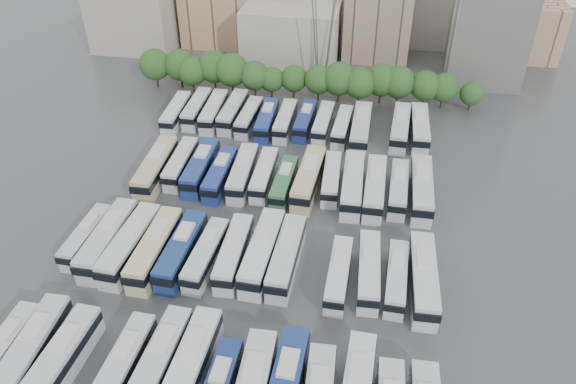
% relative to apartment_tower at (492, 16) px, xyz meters
% --- Properties ---
extents(ground, '(220.00, 220.00, 0.00)m').
position_rel_apartment_tower_xyz_m(ground, '(-34.00, -58.00, -13.00)').
color(ground, '#424447').
rests_on(ground, ground).
extents(tree_line, '(65.91, 7.75, 8.19)m').
position_rel_apartment_tower_xyz_m(tree_line, '(-36.15, -15.86, -8.48)').
color(tree_line, black).
rests_on(tree_line, ground).
extents(city_buildings, '(102.00, 35.00, 20.00)m').
position_rel_apartment_tower_xyz_m(city_buildings, '(-41.46, 13.86, -5.13)').
color(city_buildings, '#9E998E').
rests_on(city_buildings, ground).
extents(apartment_tower, '(14.00, 14.00, 26.00)m').
position_rel_apartment_tower_xyz_m(apartment_tower, '(0.00, 0.00, 0.00)').
color(apartment_tower, silver).
rests_on(apartment_tower, ground).
extents(bus_r0_s0, '(2.54, 11.34, 3.55)m').
position_rel_apartment_tower_xyz_m(bus_r0_s0, '(-55.35, -82.09, -11.25)').
color(bus_r0_s0, silver).
rests_on(bus_r0_s0, ground).
extents(bus_r0_s1, '(3.37, 13.17, 4.10)m').
position_rel_apartment_tower_xyz_m(bus_r0_s1, '(-52.30, -81.73, -10.99)').
color(bus_r0_s1, silver).
rests_on(bus_r0_s1, ground).
extents(bus_r0_s2, '(3.43, 13.06, 4.06)m').
position_rel_apartment_tower_xyz_m(bus_r0_s2, '(-48.78, -82.48, -11.01)').
color(bus_r0_s2, silver).
rests_on(bus_r0_s2, ground).
extents(bus_r0_s4, '(2.92, 12.06, 3.77)m').
position_rel_apartment_tower_xyz_m(bus_r0_s4, '(-42.39, -81.83, -11.15)').
color(bus_r0_s4, silver).
rests_on(bus_r0_s4, ground).
extents(bus_r0_s5, '(3.23, 12.76, 3.97)m').
position_rel_apartment_tower_xyz_m(bus_r0_s5, '(-38.92, -80.73, -11.05)').
color(bus_r0_s5, silver).
rests_on(bus_r0_s5, ground).
extents(bus_r0_s6, '(3.21, 13.46, 4.20)m').
position_rel_apartment_tower_xyz_m(bus_r0_s6, '(-35.64, -80.88, -10.94)').
color(bus_r0_s6, silver).
rests_on(bus_r0_s6, ground).
extents(bus_r1_s0, '(2.66, 10.94, 3.41)m').
position_rel_apartment_tower_xyz_m(bus_r1_s0, '(-55.41, -63.49, -11.32)').
color(bus_r1_s0, silver).
rests_on(bus_r1_s0, ground).
extents(bus_r1_s1, '(2.95, 13.43, 4.21)m').
position_rel_apartment_tower_xyz_m(bus_r1_s1, '(-52.19, -63.95, -10.93)').
color(bus_r1_s1, silver).
rests_on(bus_r1_s1, ground).
extents(bus_r1_s2, '(3.58, 13.57, 4.22)m').
position_rel_apartment_tower_xyz_m(bus_r1_s2, '(-48.99, -64.32, -10.93)').
color(bus_r1_s2, silver).
rests_on(bus_r1_s2, ground).
extents(bus_r1_s3, '(3.03, 13.34, 4.18)m').
position_rel_apartment_tower_xyz_m(bus_r1_s3, '(-45.63, -64.55, -10.95)').
color(bus_r1_s3, beige).
rests_on(bus_r1_s3, ground).
extents(bus_r1_s4, '(3.15, 12.77, 3.98)m').
position_rel_apartment_tower_xyz_m(bus_r1_s4, '(-42.31, -64.13, -11.05)').
color(bus_r1_s4, navy).
rests_on(bus_r1_s4, ground).
extents(bus_r1_s5, '(3.12, 11.69, 3.63)m').
position_rel_apartment_tower_xyz_m(bus_r1_s5, '(-39.08, -64.22, -11.22)').
color(bus_r1_s5, silver).
rests_on(bus_r1_s5, ground).
extents(bus_r1_s6, '(2.94, 12.22, 3.82)m').
position_rel_apartment_tower_xyz_m(bus_r1_s6, '(-35.77, -63.34, -11.13)').
color(bus_r1_s6, silver).
rests_on(bus_r1_s6, ground).
extents(bus_r1_s7, '(3.38, 13.70, 4.27)m').
position_rel_apartment_tower_xyz_m(bus_r1_s7, '(-32.22, -62.77, -10.90)').
color(bus_r1_s7, white).
rests_on(bus_r1_s7, ground).
extents(bus_r1_s8, '(3.06, 13.08, 4.09)m').
position_rel_apartment_tower_xyz_m(bus_r1_s8, '(-29.14, -63.03, -10.99)').
color(bus_r1_s8, silver).
rests_on(bus_r1_s8, ground).
extents(bus_r1_s10, '(2.52, 11.16, 3.50)m').
position_rel_apartment_tower_xyz_m(bus_r1_s10, '(-22.49, -64.67, -11.28)').
color(bus_r1_s10, white).
rests_on(bus_r1_s10, ground).
extents(bus_r1_s11, '(3.15, 11.98, 3.73)m').
position_rel_apartment_tower_xyz_m(bus_r1_s11, '(-18.98, -63.49, -11.17)').
color(bus_r1_s11, silver).
rests_on(bus_r1_s11, ground).
extents(bus_r1_s12, '(2.69, 11.00, 3.43)m').
position_rel_apartment_tower_xyz_m(bus_r1_s12, '(-15.67, -64.02, -11.32)').
color(bus_r1_s12, silver).
rests_on(bus_r1_s12, ground).
extents(bus_r1_s13, '(3.42, 13.46, 4.19)m').
position_rel_apartment_tower_xyz_m(bus_r1_s13, '(-12.56, -63.90, -10.94)').
color(bus_r1_s13, silver).
rests_on(bus_r1_s13, ground).
extents(bus_r2_s1, '(3.53, 13.80, 4.29)m').
position_rel_apartment_tower_xyz_m(bus_r2_s1, '(-52.20, -47.15, -10.89)').
color(bus_r2_s1, '#C8BB89').
rests_on(bus_r2_s1, ground).
extents(bus_r2_s2, '(2.84, 11.68, 3.65)m').
position_rel_apartment_tower_xyz_m(bus_r2_s2, '(-49.08, -44.83, -11.21)').
color(bus_r2_s2, silver).
rests_on(bus_r2_s2, ground).
extents(bus_r2_s3, '(2.95, 12.79, 4.00)m').
position_rel_apartment_tower_xyz_m(bus_r2_s3, '(-45.65, -45.52, -11.04)').
color(bus_r2_s3, navy).
rests_on(bus_r2_s3, ground).
extents(bus_r2_s4, '(2.64, 11.84, 3.71)m').
position_rel_apartment_tower_xyz_m(bus_r2_s4, '(-42.27, -46.64, -11.18)').
color(bus_r2_s4, navy).
rests_on(bus_r2_s4, ground).
extents(bus_r2_s5, '(3.26, 12.53, 3.90)m').
position_rel_apartment_tower_xyz_m(bus_r2_s5, '(-38.99, -45.78, -11.09)').
color(bus_r2_s5, silver).
rests_on(bus_r2_s5, ground).
extents(bus_r2_s6, '(2.76, 11.58, 3.62)m').
position_rel_apartment_tower_xyz_m(bus_r2_s6, '(-35.76, -45.53, -11.22)').
color(bus_r2_s6, silver).
rests_on(bus_r2_s6, ground).
extents(bus_r2_s7, '(2.58, 11.14, 3.48)m').
position_rel_apartment_tower_xyz_m(bus_r2_s7, '(-32.44, -47.00, -11.29)').
color(bus_r2_s7, '#31723F').
rests_on(bus_r2_s7, ground).
extents(bus_r2_s8, '(3.57, 13.73, 4.27)m').
position_rel_apartment_tower_xyz_m(bus_r2_s8, '(-28.98, -45.78, -10.90)').
color(bus_r2_s8, beige).
rests_on(bus_r2_s8, ground).
extents(bus_r2_s9, '(2.97, 11.30, 3.51)m').
position_rel_apartment_tower_xyz_m(bus_r2_s9, '(-25.69, -44.66, -11.28)').
color(bus_r2_s9, silver).
rests_on(bus_r2_s9, ground).
extents(bus_r2_s10, '(3.38, 13.58, 4.23)m').
position_rel_apartment_tower_xyz_m(bus_r2_s10, '(-22.46, -46.10, -10.92)').
color(bus_r2_s10, silver).
rests_on(bus_r2_s10, ground).
extents(bus_r2_s11, '(2.87, 13.06, 4.10)m').
position_rel_apartment_tower_xyz_m(bus_r2_s11, '(-19.21, -46.29, -10.99)').
color(bus_r2_s11, silver).
rests_on(bus_r2_s11, ground).
extents(bus_r2_s12, '(2.80, 11.79, 3.68)m').
position_rel_apartment_tower_xyz_m(bus_r2_s12, '(-15.84, -45.62, -11.19)').
color(bus_r2_s12, silver).
rests_on(bus_r2_s12, ground).
extents(bus_r2_s13, '(3.04, 13.54, 4.24)m').
position_rel_apartment_tower_xyz_m(bus_r2_s13, '(-12.57, -45.53, -10.92)').
color(bus_r2_s13, silver).
rests_on(bus_r2_s13, ground).
extents(bus_r3_s0, '(3.08, 11.82, 3.67)m').
position_rel_apartment_tower_xyz_m(bus_r3_s0, '(-55.43, -29.00, -11.20)').
color(bus_r3_s0, white).
rests_on(bus_r3_s0, ground).
extents(bus_r3_s1, '(2.81, 11.84, 3.70)m').
position_rel_apartment_tower_xyz_m(bus_r3_s1, '(-52.27, -26.91, -11.18)').
color(bus_r3_s1, silver).
rests_on(bus_r3_s1, ground).
extents(bus_r3_s2, '(3.13, 12.29, 3.83)m').
position_rel_apartment_tower_xyz_m(bus_r3_s2, '(-48.89, -27.49, -11.12)').
color(bus_r3_s2, silver).
rests_on(bus_r3_s2, ground).
extents(bus_r3_s3, '(2.88, 12.44, 3.89)m').
position_rel_apartment_tower_xyz_m(bus_r3_s3, '(-45.48, -27.00, -11.09)').
color(bus_r3_s3, silver).
rests_on(bus_r3_s3, ground).
extents(bus_r3_s4, '(2.82, 11.32, 3.53)m').
position_rel_apartment_tower_xyz_m(bus_r3_s4, '(-42.26, -28.18, -11.27)').
color(bus_r3_s4, silver).
rests_on(bus_r3_s4, ground).
extents(bus_r3_s5, '(2.94, 11.82, 3.69)m').
position_rel_apartment_tower_xyz_m(bus_r3_s5, '(-38.91, -28.83, -11.19)').
color(bus_r3_s5, navy).
rests_on(bus_r3_s5, ground).
extents(bus_r3_s6, '(2.57, 11.54, 3.62)m').
position_rel_apartment_tower_xyz_m(bus_r3_s6, '(-35.70, -28.41, -11.22)').
color(bus_r3_s6, silver).
rests_on(bus_r3_s6, ground).
extents(bus_r3_s7, '(2.80, 11.30, 3.52)m').
position_rel_apartment_tower_xyz_m(bus_r3_s7, '(-32.30, -27.58, -11.27)').
color(bus_r3_s7, navy).
rests_on(bus_r3_s7, ground).
extents(bus_r3_s8, '(2.80, 11.43, 3.56)m').
position_rel_apartment_tower_xyz_m(bus_r3_s8, '(-29.06, -27.96, -11.25)').
color(bus_r3_s8, silver).
rests_on(bus_r3_s8, ground).
extents(bus_r3_s9, '(2.94, 11.28, 3.51)m').
position_rel_apartment_tower_xyz_m(bus_r3_s9, '(-25.70, -28.67, -11.28)').
color(bus_r3_s9, silver).
rests_on(bus_r3_s9, ground).
extents(bus_r3_s10, '(2.99, 13.64, 4.28)m').
position_rel_apartment_tower_xyz_m(bus_r3_s10, '(-22.48, -29.39, -10.90)').
color(bus_r3_s10, silver).
rests_on(bus_r3_s10, ground).
extents(bus_r3_s12, '(3.41, 13.08, 4.07)m').
position_rel_apartment_tower_xyz_m(bus_r3_s12, '(-15.92, -27.78, -11.00)').
color(bus_r3_s12, silver).
rests_on(bus_r3_s12, ground).
extents(bus_r3_s13, '(3.13, 13.02, 4.07)m').
position_rel_apartment_tower_xyz_m(bus_r3_s13, '(-12.65, -27.33, -11.00)').
color(bus_r3_s13, silver).
rests_on(bus_r3_s13, ground).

